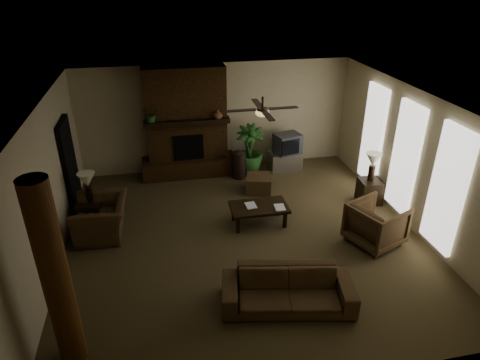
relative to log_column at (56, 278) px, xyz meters
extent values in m
plane|color=brown|center=(2.95, 2.40, -1.40)|extent=(7.00, 7.00, 0.00)
plane|color=silver|center=(2.95, 2.40, 1.40)|extent=(7.00, 7.00, 0.00)
plane|color=#BBAE88|center=(2.95, 5.90, 0.00)|extent=(7.00, 0.00, 7.00)
plane|color=#BBAE88|center=(2.95, -1.10, 0.00)|extent=(7.00, 0.00, 7.00)
plane|color=#BBAE88|center=(-0.55, 2.40, 0.00)|extent=(0.00, 7.00, 7.00)
plane|color=#BBAE88|center=(6.45, 2.40, 0.00)|extent=(0.00, 7.00, 7.00)
cube|color=#4A2D13|center=(2.15, 5.65, 0.00)|extent=(2.00, 0.50, 2.80)
cube|color=#4A2D13|center=(2.15, 5.55, -1.17)|extent=(2.40, 0.70, 0.45)
cube|color=black|center=(2.15, 5.39, -0.58)|extent=(0.75, 0.04, 0.65)
cube|color=black|center=(2.15, 5.37, 0.10)|extent=(2.10, 0.28, 0.12)
cube|color=white|center=(6.40, 4.00, -0.05)|extent=(0.08, 0.85, 2.35)
cube|color=white|center=(6.40, 2.60, -0.05)|extent=(0.08, 0.85, 2.35)
cube|color=white|center=(6.40, 1.20, -0.05)|extent=(0.08, 0.85, 2.35)
cylinder|color=brown|center=(0.00, 0.00, 0.00)|extent=(0.36, 0.36, 2.80)
cube|color=black|center=(-0.49, 4.20, -0.35)|extent=(0.10, 1.00, 2.10)
cylinder|color=black|center=(3.35, 2.70, 1.28)|extent=(0.04, 0.04, 0.24)
cylinder|color=black|center=(3.35, 2.70, 1.16)|extent=(0.20, 0.20, 0.06)
ellipsoid|color=#F2BF72|center=(3.35, 2.70, 1.10)|extent=(0.26, 0.26, 0.14)
cube|color=black|center=(3.75, 2.70, 1.17)|extent=(0.55, 0.12, 0.01)
cube|color=black|center=(2.95, 2.70, 1.17)|extent=(0.55, 0.12, 0.01)
cube|color=black|center=(3.35, 3.10, 1.17)|extent=(0.12, 0.55, 0.01)
cube|color=black|center=(3.35, 2.30, 1.17)|extent=(0.12, 0.55, 0.01)
imported|color=#4E3A21|center=(3.24, 0.38, -0.99)|extent=(2.18, 0.99, 0.82)
imported|color=#4E3A21|center=(0.16, 3.10, -0.89)|extent=(0.80, 1.19, 1.01)
imported|color=#4E3A21|center=(5.44, 1.71, -0.93)|extent=(1.15, 1.18, 0.95)
cube|color=black|center=(3.36, 2.84, -1.00)|extent=(1.20, 0.70, 0.06)
cube|color=black|center=(2.86, 2.59, -1.21)|extent=(0.07, 0.07, 0.37)
cube|color=black|center=(3.86, 2.59, -1.21)|extent=(0.07, 0.07, 0.37)
cube|color=black|center=(2.86, 3.09, -1.21)|extent=(0.07, 0.07, 0.37)
cube|color=black|center=(3.86, 3.09, -1.21)|extent=(0.07, 0.07, 0.37)
cube|color=#4E3A21|center=(3.71, 4.26, -1.20)|extent=(0.74, 0.74, 0.40)
cube|color=#B2B2B5|center=(4.70, 5.35, -1.15)|extent=(0.88, 0.55, 0.50)
cube|color=#3D3D40|center=(4.73, 5.29, -0.64)|extent=(0.75, 0.65, 0.52)
cube|color=black|center=(4.73, 5.03, -0.64)|extent=(0.51, 0.16, 0.40)
cylinder|color=black|center=(3.39, 5.09, -1.05)|extent=(0.34, 0.34, 0.70)
sphere|color=black|center=(3.39, 5.09, -0.80)|extent=(0.34, 0.34, 0.34)
imported|color=#285723|center=(3.71, 5.33, -1.04)|extent=(0.85, 1.36, 0.73)
cube|color=black|center=(-0.10, 3.50, -1.12)|extent=(0.58, 0.58, 0.55)
cylinder|color=black|center=(-0.07, 3.53, -0.67)|extent=(0.17, 0.17, 0.35)
cone|color=white|center=(-0.07, 3.53, -0.35)|extent=(0.43, 0.43, 0.30)
cube|color=black|center=(6.10, 3.24, -1.12)|extent=(0.54, 0.54, 0.55)
cylinder|color=black|center=(6.10, 3.29, -0.67)|extent=(0.16, 0.16, 0.35)
cone|color=white|center=(6.10, 3.29, -0.35)|extent=(0.41, 0.41, 0.30)
imported|color=#285723|center=(1.30, 5.37, 0.32)|extent=(0.49, 0.52, 0.33)
imported|color=brown|center=(2.91, 5.31, 0.27)|extent=(0.24, 0.25, 0.22)
imported|color=#999999|center=(3.08, 2.86, -0.83)|extent=(0.22, 0.04, 0.29)
imported|color=#999999|center=(3.66, 2.68, -0.82)|extent=(0.21, 0.04, 0.29)
camera|label=1|loc=(1.44, -4.60, 3.52)|focal=31.74mm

